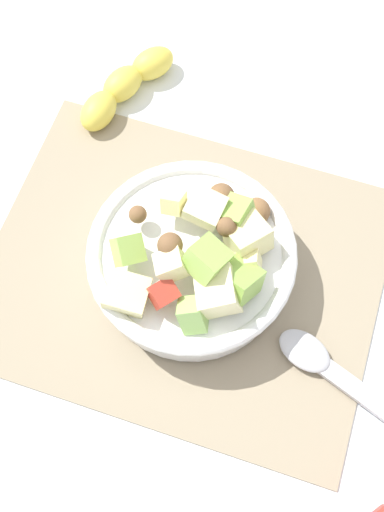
% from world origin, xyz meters
% --- Properties ---
extents(ground_plane, '(2.40, 2.40, 0.00)m').
position_xyz_m(ground_plane, '(0.00, 0.00, 0.00)').
color(ground_plane, silver).
extents(placemat, '(0.41, 0.33, 0.01)m').
position_xyz_m(placemat, '(0.00, 0.00, 0.00)').
color(placemat, gray).
rests_on(placemat, ground_plane).
extents(salad_bowl, '(0.21, 0.21, 0.11)m').
position_xyz_m(salad_bowl, '(0.01, 0.00, 0.04)').
color(salad_bowl, white).
rests_on(salad_bowl, placemat).
extents(serving_spoon, '(0.24, 0.11, 0.01)m').
position_xyz_m(serving_spoon, '(0.19, -0.07, 0.01)').
color(serving_spoon, '#B7B7BC').
rests_on(serving_spoon, placemat).
extents(banana_whole, '(0.09, 0.15, 0.04)m').
position_xyz_m(banana_whole, '(-0.14, 0.20, 0.02)').
color(banana_whole, yellow).
rests_on(banana_whole, ground_plane).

